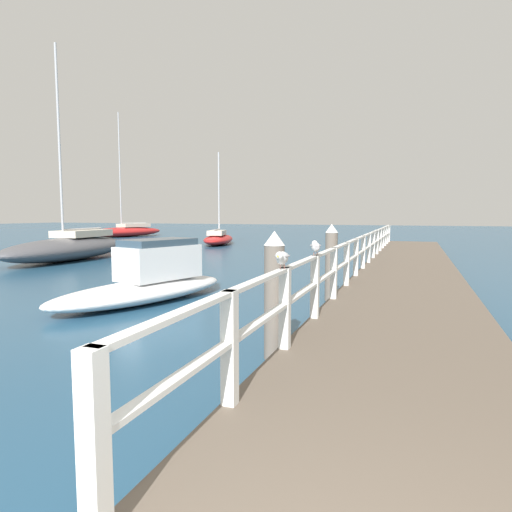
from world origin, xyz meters
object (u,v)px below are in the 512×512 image
at_px(seagull_background, 316,246).
at_px(boat_4, 126,231).
at_px(seagull_foreground, 282,257).
at_px(boat_1, 70,247).
at_px(boat_5, 148,281).
at_px(dock_piling_far, 331,262).
at_px(dock_piling_near, 274,295).
at_px(boat_2, 218,239).

relative_size(seagull_background, boat_4, 0.04).
height_order(seagull_foreground, boat_1, boat_1).
bearing_deg(boat_5, dock_piling_far, 36.94).
bearing_deg(boat_5, seagull_foreground, -24.22).
bearing_deg(seagull_foreground, boat_1, -45.13).
bearing_deg(dock_piling_far, seagull_background, -83.79).
xyz_separation_m(boat_1, boat_4, (-9.98, 17.43, -0.06)).
xyz_separation_m(dock_piling_near, boat_1, (-12.42, 9.54, -0.35)).
distance_m(dock_piling_far, seagull_background, 3.54).
relative_size(boat_1, boat_2, 1.49).
distance_m(boat_2, boat_4, 13.58).
bearing_deg(boat_4, dock_piling_near, 144.72).
relative_size(seagull_foreground, boat_2, 0.08).
bearing_deg(boat_4, boat_1, 134.80).
bearing_deg(seagull_foreground, dock_piling_near, -73.08).
bearing_deg(dock_piling_far, boat_5, -159.94).
distance_m(dock_piling_near, seagull_foreground, 1.16).
bearing_deg(boat_5, boat_2, 126.81).
height_order(boat_2, boat_4, boat_4).
distance_m(seagull_foreground, boat_5, 5.89).
bearing_deg(boat_1, dock_piling_near, 137.33).
bearing_deg(boat_5, boat_4, 144.30).
xyz_separation_m(boat_1, boat_5, (8.43, -6.63, -0.08)).
xyz_separation_m(dock_piling_far, boat_2, (-10.40, 16.24, -0.51)).
height_order(dock_piling_near, boat_1, boat_1).
bearing_deg(seagull_foreground, boat_5, -47.03).
bearing_deg(seagull_background, boat_2, 101.16).
bearing_deg(boat_4, boat_2, 167.04).
bearing_deg(dock_piling_near, boat_1, 142.47).
bearing_deg(boat_4, dock_piling_far, 149.74).
height_order(dock_piling_far, seagull_foreground, dock_piling_far).
xyz_separation_m(dock_piling_near, boat_2, (-10.40, 20.60, -0.51)).
xyz_separation_m(seagull_foreground, seagull_background, (-0.00, 1.80, 0.00)).
bearing_deg(seagull_background, boat_5, 137.74).
height_order(boat_1, boat_5, boat_1).
distance_m(dock_piling_near, boat_2, 23.08).
xyz_separation_m(dock_piling_near, boat_4, (-22.40, 26.97, -0.41)).
distance_m(dock_piling_far, boat_5, 4.27).
xyz_separation_m(seagull_foreground, boat_5, (-4.37, 3.81, -1.05)).
relative_size(boat_2, boat_4, 0.56).
distance_m(dock_piling_near, boat_5, 4.95).
height_order(dock_piling_near, seagull_foreground, dock_piling_near).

